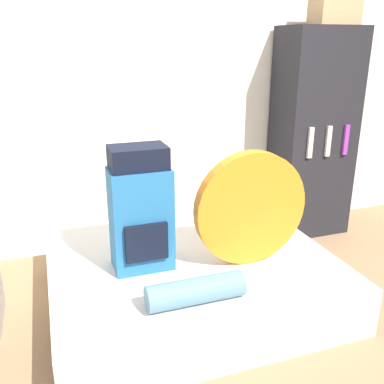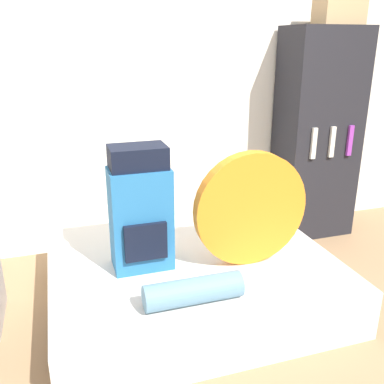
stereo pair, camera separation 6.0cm
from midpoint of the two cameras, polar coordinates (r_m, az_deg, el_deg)
ground_plane at (r=2.49m, az=3.25°, el=-21.66°), size 16.00×16.00×0.00m
wall_back at (r=3.46m, az=-6.93°, el=13.74°), size 8.00×0.05×2.60m
bed at (r=2.89m, az=-0.65°, el=-11.42°), size 1.78×1.45×0.31m
backpack at (r=2.58m, az=-7.52°, el=-2.51°), size 0.36×0.27×0.76m
tent_bag at (r=2.64m, az=7.16°, el=-2.16°), size 0.72×0.08×0.72m
sleeping_roll at (r=2.33m, az=-0.25°, el=-13.05°), size 0.54×0.14×0.14m
bookshelf at (r=3.84m, az=15.36°, el=7.38°), size 0.64×0.44×1.76m
cardboard_box at (r=3.79m, az=18.06°, el=22.10°), size 0.36×0.22×0.23m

